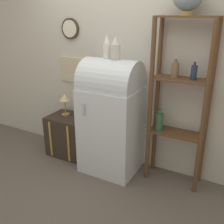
{
  "coord_description": "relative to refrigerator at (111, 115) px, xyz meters",
  "views": [
    {
      "loc": [
        1.42,
        -2.37,
        1.94
      ],
      "look_at": [
        0.01,
        0.26,
        0.79
      ],
      "focal_mm": 42.0,
      "sensor_mm": 36.0,
      "label": 1
    }
  ],
  "objects": [
    {
      "name": "shelf_unit",
      "position": [
        0.77,
        0.13,
        0.31
      ],
      "size": [
        0.64,
        0.28,
        1.9
      ],
      "color": "brown",
      "rests_on": "ground_plane"
    },
    {
      "name": "wall_back",
      "position": [
        -0.0,
        0.32,
        0.61
      ],
      "size": [
        7.0,
        0.09,
        2.7
      ],
      "color": "beige",
      "rests_on": "ground_plane"
    },
    {
      "name": "desk_lamp",
      "position": [
        -0.77,
        0.08,
        0.07
      ],
      "size": [
        0.15,
        0.15,
        0.3
      ],
      "color": "#AD8942",
      "rests_on": "suitcase_trunk"
    },
    {
      "name": "refrigerator",
      "position": [
        0.0,
        0.0,
        0.0
      ],
      "size": [
        0.68,
        0.62,
        1.43
      ],
      "color": "silver",
      "rests_on": "ground_plane"
    },
    {
      "name": "vase_left",
      "position": [
        -0.06,
        0.01,
        0.81
      ],
      "size": [
        0.08,
        0.08,
        0.26
      ],
      "color": "white",
      "rests_on": "refrigerator"
    },
    {
      "name": "suitcase_trunk",
      "position": [
        -0.71,
        0.04,
        -0.46
      ],
      "size": [
        0.56,
        0.44,
        0.57
      ],
      "color": "#33281E",
      "rests_on": "ground_plane"
    },
    {
      "name": "ground_plane",
      "position": [
        0.0,
        -0.26,
        -0.74
      ],
      "size": [
        12.0,
        12.0,
        0.0
      ],
      "primitive_type": "plane",
      "color": "#60564C"
    },
    {
      "name": "vase_center",
      "position": [
        0.05,
        0.01,
        0.81
      ],
      "size": [
        0.11,
        0.11,
        0.25
      ],
      "color": "beige",
      "rests_on": "refrigerator"
    }
  ]
}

